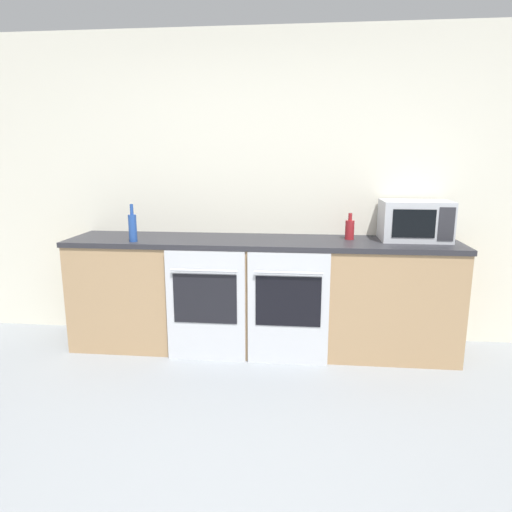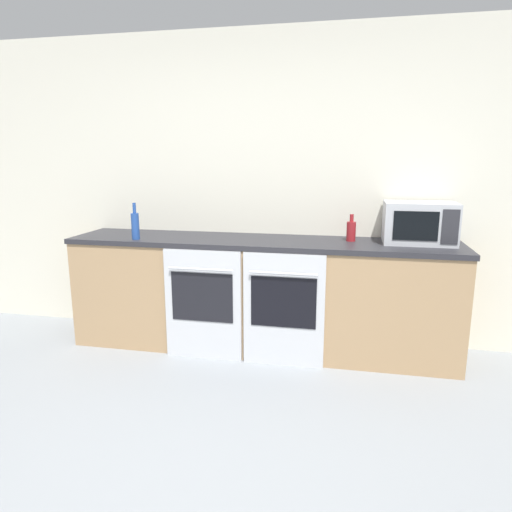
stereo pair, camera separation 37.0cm
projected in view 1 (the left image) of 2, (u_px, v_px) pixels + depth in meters
The scene contains 7 objects.
wall_back at pixel (265, 189), 3.91m from camera, with size 10.00×0.06×2.60m.
counter_back at pixel (261, 294), 3.77m from camera, with size 3.13×0.62×0.92m.
oven_left at pixel (206, 306), 3.51m from camera, with size 0.61×0.06×0.88m.
oven_right at pixel (288, 309), 3.45m from camera, with size 0.61×0.06×0.88m.
microwave at pixel (415, 221), 3.61m from camera, with size 0.53×0.36×0.32m.
bottle_red at pixel (350, 229), 3.66m from camera, with size 0.07×0.07×0.21m.
bottle_blue at pixel (133, 227), 3.56m from camera, with size 0.06×0.06×0.29m.
Camera 1 is at (0.33, -1.71, 1.57)m, focal length 32.00 mm.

